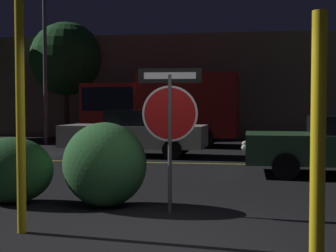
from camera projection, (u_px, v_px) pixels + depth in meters
ground_plane at (154, 242)px, 5.58m from camera, size 260.00×260.00×0.00m
road_center_stripe at (203, 163)px, 13.22m from camera, size 38.78×0.12×0.01m
stop_sign at (170, 112)px, 7.06m from camera, size 0.96×0.06×2.20m
yellow_pole_left at (20, 103)px, 5.94m from camera, size 0.11×0.11×3.34m
yellow_pole_right at (318, 136)px, 4.91m from camera, size 0.16×0.16×2.62m
hedge_bush_1 at (11, 170)px, 7.82m from camera, size 1.45×0.93×1.11m
hedge_bush_2 at (105, 165)px, 7.53m from camera, size 1.36×1.14×1.37m
passing_car_2 at (135, 133)px, 15.28m from camera, size 4.82×2.13×1.48m
delivery_truck at (159, 106)px, 19.32m from camera, size 6.43×2.84×2.91m
street_lamp at (45, 35)px, 19.71m from camera, size 0.42×0.42×7.51m
tree_1 at (67, 59)px, 24.52m from camera, size 3.83×3.83×6.01m
building_backdrop at (240, 87)px, 24.99m from camera, size 29.72×3.72×5.28m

